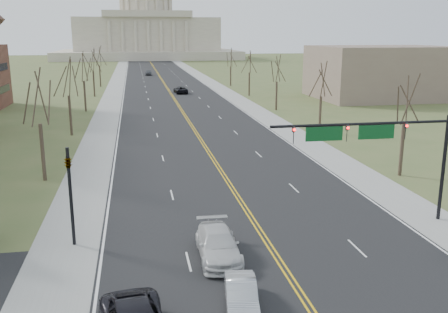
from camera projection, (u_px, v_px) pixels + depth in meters
name	position (u px, v px, depth m)	size (l,w,h in m)	color
road	(165.00, 85.00, 124.14)	(20.00, 380.00, 0.01)	black
cross_road	(297.00, 289.00, 24.76)	(120.00, 14.00, 0.01)	black
sidewalk_left	(116.00, 85.00, 122.08)	(4.00, 380.00, 0.03)	gray
sidewalk_right	(213.00, 84.00, 126.20)	(4.00, 380.00, 0.03)	gray
center_line	(165.00, 85.00, 124.14)	(0.42, 380.00, 0.01)	gold
edge_line_left	(125.00, 85.00, 122.46)	(0.15, 380.00, 0.01)	silver
edge_line_right	(204.00, 84.00, 125.82)	(0.15, 380.00, 0.01)	silver
capitol	(147.00, 30.00, 254.44)	(90.00, 60.00, 50.00)	beige
signal_mast	(375.00, 139.00, 31.82)	(12.12, 0.44, 7.20)	black
signal_left	(70.00, 186.00, 29.06)	(0.32, 0.36, 6.00)	black
tree_r_0	(406.00, 102.00, 43.05)	(3.74, 3.74, 8.50)	#3C3223
tree_l_0	(38.00, 100.00, 41.46)	(3.96, 3.96, 9.00)	#3C3223
tree_r_1	(322.00, 81.00, 62.16)	(3.74, 3.74, 8.50)	#3C3223
tree_l_1	(68.00, 79.00, 60.57)	(3.96, 3.96, 9.00)	#3C3223
tree_r_2	(277.00, 70.00, 81.27)	(3.74, 3.74, 8.50)	#3C3223
tree_l_2	(83.00, 68.00, 79.69)	(3.96, 3.96, 9.00)	#3C3223
tree_r_3	(249.00, 63.00, 100.38)	(3.74, 3.74, 8.50)	#3C3223
tree_l_3	(93.00, 62.00, 98.80)	(3.96, 3.96, 9.00)	#3C3223
tree_r_4	(231.00, 58.00, 119.50)	(3.74, 3.74, 8.50)	#3C3223
tree_l_4	(99.00, 57.00, 117.91)	(3.96, 3.96, 9.00)	#3C3223
bldg_right_mass	(381.00, 72.00, 97.31)	(25.00, 20.00, 10.00)	#745F53
car_sb_inner_lead	(241.00, 295.00, 22.82)	(1.40, 4.03, 1.33)	#A8ACB0
car_sb_inner_second	(218.00, 244.00, 28.02)	(2.22, 5.47, 1.59)	silver
car_far_nb	(181.00, 90.00, 105.81)	(2.45, 5.31, 1.48)	black
car_far_sb	(148.00, 73.00, 151.36)	(1.92, 4.76, 1.62)	#45474C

